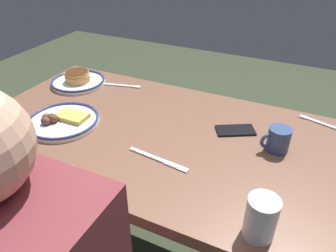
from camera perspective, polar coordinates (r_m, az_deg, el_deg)
dining_table at (r=1.25m, az=-0.90°, el=-5.49°), size 1.48×0.78×0.75m
plate_near_main at (r=1.61m, az=-16.01°, el=8.01°), size 0.26×0.26×0.06m
plate_center_pancakes at (r=1.30m, az=-18.51°, el=0.98°), size 0.28×0.28×0.05m
coffee_mug at (r=1.14m, az=19.33°, el=-2.25°), size 0.10×0.08×0.09m
drinking_glass at (r=0.83m, az=16.44°, el=-16.00°), size 0.08×0.08×0.12m
cell_phone at (r=1.22m, az=12.12°, el=-0.76°), size 0.16×0.13×0.01m
fork_near at (r=1.55m, az=-8.25°, el=7.27°), size 0.19×0.06×0.01m
fork_far at (r=1.37m, az=26.40°, el=0.32°), size 0.20×0.07×0.01m
butter_knife at (r=1.05m, az=-1.83°, el=-6.03°), size 0.23×0.04×0.01m
tea_spoon at (r=1.29m, az=-27.34°, el=-1.97°), size 0.18×0.11×0.01m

